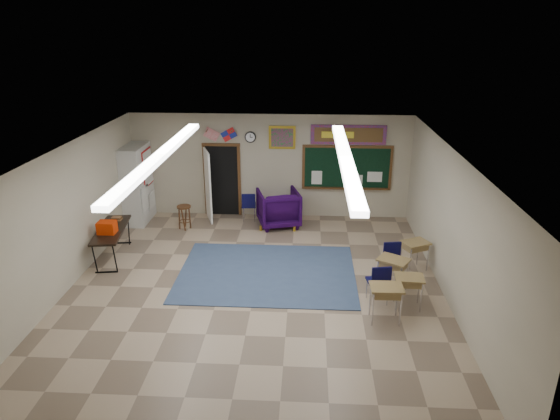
# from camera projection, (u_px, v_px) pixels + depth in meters

# --- Properties ---
(floor) EXTENTS (9.00, 9.00, 0.00)m
(floor) POSITION_uv_depth(u_px,v_px,m) (255.00, 290.00, 10.68)
(floor) COLOR gray
(floor) RESTS_ON ground
(back_wall) EXTENTS (8.00, 0.04, 3.00)m
(back_wall) POSITION_uv_depth(u_px,v_px,m) (270.00, 166.00, 14.36)
(back_wall) COLOR #B2A790
(back_wall) RESTS_ON floor
(front_wall) EXTENTS (8.00, 0.04, 3.00)m
(front_wall) POSITION_uv_depth(u_px,v_px,m) (213.00, 369.00, 5.95)
(front_wall) COLOR #B2A790
(front_wall) RESTS_ON floor
(left_wall) EXTENTS (0.04, 9.00, 3.00)m
(left_wall) POSITION_uv_depth(u_px,v_px,m) (62.00, 222.00, 10.36)
(left_wall) COLOR #B2A790
(left_wall) RESTS_ON floor
(right_wall) EXTENTS (0.04, 9.00, 3.00)m
(right_wall) POSITION_uv_depth(u_px,v_px,m) (453.00, 230.00, 9.94)
(right_wall) COLOR #B2A790
(right_wall) RESTS_ON floor
(ceiling) EXTENTS (8.00, 9.00, 0.04)m
(ceiling) POSITION_uv_depth(u_px,v_px,m) (252.00, 154.00, 9.62)
(ceiling) COLOR white
(ceiling) RESTS_ON back_wall
(area_rug) EXTENTS (4.00, 3.00, 0.02)m
(area_rug) POSITION_uv_depth(u_px,v_px,m) (267.00, 273.00, 11.41)
(area_rug) COLOR #354765
(area_rug) RESTS_ON floor
(fluorescent_strips) EXTENTS (3.86, 6.00, 0.10)m
(fluorescent_strips) POSITION_uv_depth(u_px,v_px,m) (252.00, 157.00, 9.64)
(fluorescent_strips) COLOR white
(fluorescent_strips) RESTS_ON ceiling
(doorway) EXTENTS (1.10, 0.89, 2.16)m
(doorway) POSITION_uv_depth(u_px,v_px,m) (218.00, 182.00, 14.45)
(doorway) COLOR black
(doorway) RESTS_ON back_wall
(chalkboard) EXTENTS (2.55, 0.14, 1.30)m
(chalkboard) POSITION_uv_depth(u_px,v_px,m) (347.00, 169.00, 14.22)
(chalkboard) COLOR #513017
(chalkboard) RESTS_ON back_wall
(bulletin_board) EXTENTS (2.10, 0.05, 0.55)m
(bulletin_board) POSITION_uv_depth(u_px,v_px,m) (348.00, 135.00, 13.87)
(bulletin_board) COLOR red
(bulletin_board) RESTS_ON back_wall
(framed_art_print) EXTENTS (0.75, 0.05, 0.65)m
(framed_art_print) POSITION_uv_depth(u_px,v_px,m) (282.00, 138.00, 14.01)
(framed_art_print) COLOR #AE8E21
(framed_art_print) RESTS_ON back_wall
(wall_clock) EXTENTS (0.32, 0.05, 0.32)m
(wall_clock) POSITION_uv_depth(u_px,v_px,m) (250.00, 137.00, 14.05)
(wall_clock) COLOR black
(wall_clock) RESTS_ON back_wall
(wall_flags) EXTENTS (1.16, 0.06, 0.70)m
(wall_flags) POSITION_uv_depth(u_px,v_px,m) (220.00, 132.00, 14.03)
(wall_flags) COLOR red
(wall_flags) RESTS_ON back_wall
(storage_cabinet) EXTENTS (0.59, 1.25, 2.20)m
(storage_cabinet) POSITION_uv_depth(u_px,v_px,m) (138.00, 184.00, 14.09)
(storage_cabinet) COLOR beige
(storage_cabinet) RESTS_ON floor
(wingback_armchair) EXTENTS (1.35, 1.37, 1.02)m
(wingback_armchair) POSITION_uv_depth(u_px,v_px,m) (278.00, 208.00, 13.97)
(wingback_armchair) COLOR black
(wingback_armchair) RESTS_ON floor
(student_chair_reading) EXTENTS (0.46, 0.46, 0.85)m
(student_chair_reading) POSITION_uv_depth(u_px,v_px,m) (249.00, 206.00, 14.37)
(student_chair_reading) COLOR black
(student_chair_reading) RESTS_ON floor
(student_chair_desk_a) EXTENTS (0.51, 0.51, 0.88)m
(student_chair_desk_a) POSITION_uv_depth(u_px,v_px,m) (378.00, 283.00, 10.10)
(student_chair_desk_a) COLOR black
(student_chair_desk_a) RESTS_ON floor
(student_chair_desk_b) EXTENTS (0.50, 0.50, 0.87)m
(student_chair_desk_b) POSITION_uv_depth(u_px,v_px,m) (394.00, 264.00, 10.90)
(student_chair_desk_b) COLOR black
(student_chair_desk_b) RESTS_ON floor
(student_desk_front_left) EXTENTS (0.76, 0.71, 0.74)m
(student_desk_front_left) POSITION_uv_depth(u_px,v_px,m) (392.00, 273.00, 10.56)
(student_desk_front_left) COLOR olive
(student_desk_front_left) RESTS_ON floor
(student_desk_front_right) EXTENTS (0.72, 0.66, 0.71)m
(student_desk_front_right) POSITION_uv_depth(u_px,v_px,m) (414.00, 254.00, 11.44)
(student_desk_front_right) COLOR olive
(student_desk_front_right) RESTS_ON floor
(student_desk_back_left) EXTENTS (0.63, 0.48, 0.74)m
(student_desk_back_left) POSITION_uv_depth(u_px,v_px,m) (385.00, 302.00, 9.46)
(student_desk_back_left) COLOR olive
(student_desk_back_left) RESTS_ON floor
(student_desk_back_right) EXTENTS (0.59, 0.46, 0.68)m
(student_desk_back_right) POSITION_uv_depth(u_px,v_px,m) (408.00, 290.00, 9.94)
(student_desk_back_right) COLOR olive
(student_desk_back_right) RESTS_ON floor
(folding_table) EXTENTS (0.87, 1.90, 1.04)m
(folding_table) POSITION_uv_depth(u_px,v_px,m) (112.00, 242.00, 12.03)
(folding_table) COLOR black
(folding_table) RESTS_ON floor
(wooden_stool) EXTENTS (0.38, 0.38, 0.67)m
(wooden_stool) POSITION_uv_depth(u_px,v_px,m) (185.00, 217.00, 13.76)
(wooden_stool) COLOR #4F2C17
(wooden_stool) RESTS_ON floor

